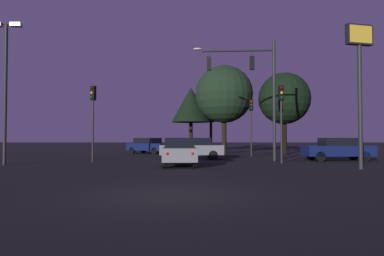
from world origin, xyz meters
name	(u,v)px	position (x,y,z in m)	size (l,w,h in m)	color
ground_plane	(185,153)	(0.00, 24.50, 0.00)	(168.00, 168.00, 0.00)	black
traffic_signal_mast_arm	(252,80)	(4.64, 13.26, 5.33)	(5.42, 0.58, 7.96)	#232326
traffic_light_corner_left	(280,108)	(5.85, 10.84, 3.25)	(0.30, 0.35, 4.61)	#232326
traffic_light_corner_right	(92,108)	(-5.62, 12.08, 3.36)	(0.37, 0.39, 4.77)	#232326
traffic_light_median	(250,116)	(5.40, 18.43, 3.27)	(0.32, 0.36, 4.63)	#232326
car_nearside_lane	(178,151)	(-0.09, 9.14, 0.79)	(1.93, 4.23, 1.52)	gray
car_crossing_left	(191,148)	(0.57, 15.03, 0.80)	(4.61, 1.97, 1.52)	gray
car_crossing_right	(337,149)	(10.26, 13.39, 0.79)	(4.51, 1.83, 1.52)	#0F1947
car_far_lane	(147,145)	(-3.62, 23.69, 0.80)	(4.50, 3.77, 1.52)	#0F1947
parking_lot_lamp_post	(4,74)	(-9.85, 9.78, 5.06)	(1.70, 0.36, 7.97)	#232326
store_sign_illuminated	(358,63)	(8.71, 7.23, 5.14)	(1.42, 0.56, 7.02)	#232326
tree_behind_sign	(283,99)	(9.25, 22.65, 5.20)	(4.83, 4.83, 7.64)	black
tree_left_far	(190,105)	(0.46, 29.20, 5.25)	(4.35, 4.35, 7.27)	black
tree_center_horizon	(223,94)	(3.70, 23.82, 5.76)	(5.59, 5.59, 8.57)	black
tree_right_cluster	(210,108)	(3.07, 35.41, 5.41)	(3.81, 3.81, 7.34)	black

